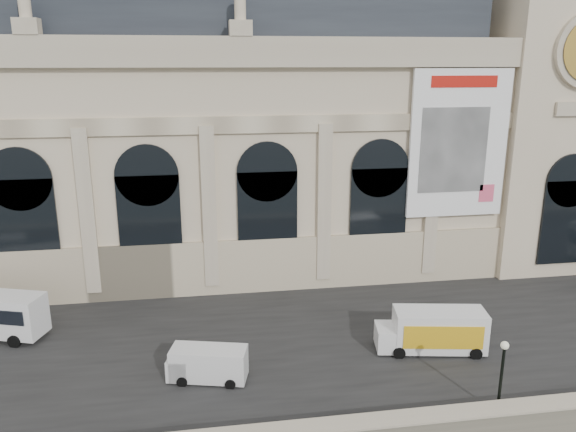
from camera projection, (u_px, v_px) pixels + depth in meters
The scene contains 7 objects.
quay at pixel (201, 273), 63.12m from camera, with size 160.00×70.00×6.00m, color #7A715E.
street at pixel (202, 337), 42.33m from camera, with size 160.00×24.00×0.06m, color #2D2D2D.
museum at pixel (132, 130), 53.80m from camera, with size 69.00×18.70×29.10m.
clock_pavilion at pixel (537, 89), 56.00m from camera, with size 13.00×14.72×36.70m.
van_c at pixel (204, 364), 36.38m from camera, with size 5.39×3.07×2.26m.
box_truck at pixel (433, 331), 39.98m from camera, with size 7.97×3.77×3.09m.
lamp_right at pixel (501, 378), 32.53m from camera, with size 0.48×0.48×4.72m.
Camera 1 is at (0.44, -24.87, 26.18)m, focal length 35.00 mm.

